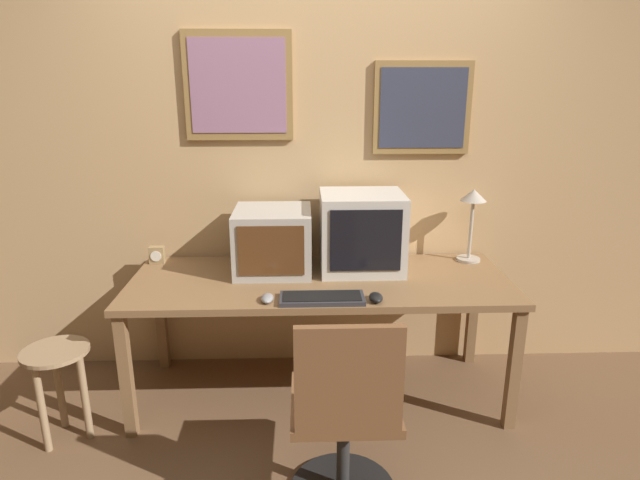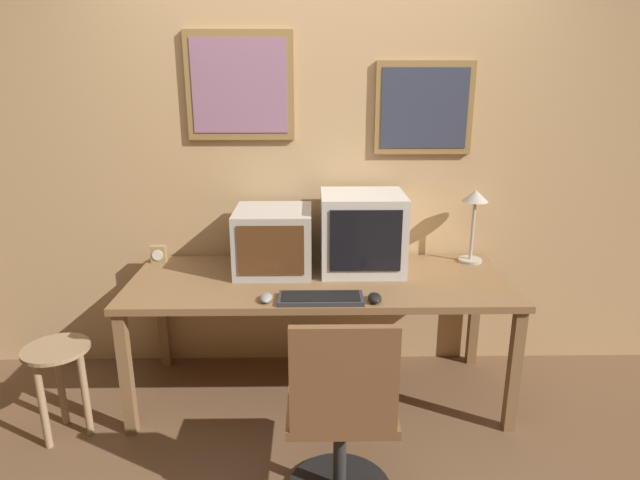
% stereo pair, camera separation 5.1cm
% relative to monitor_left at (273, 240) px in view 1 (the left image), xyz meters
% --- Properties ---
extents(wall_back, '(8.00, 0.08, 2.60)m').
position_rel_monitor_left_xyz_m(wall_back, '(0.25, 0.29, 0.43)').
color(wall_back, tan).
rests_on(wall_back, ground_plane).
extents(desk, '(2.02, 0.78, 0.70)m').
position_rel_monitor_left_xyz_m(desk, '(0.25, -0.14, -0.24)').
color(desk, olive).
rests_on(desk, ground_plane).
extents(monitor_left, '(0.42, 0.42, 0.35)m').
position_rel_monitor_left_xyz_m(monitor_left, '(0.00, 0.00, 0.00)').
color(monitor_left, '#B7B2A8').
rests_on(monitor_left, desk).
extents(monitor_right, '(0.45, 0.40, 0.43)m').
position_rel_monitor_left_xyz_m(monitor_right, '(0.49, 0.01, 0.04)').
color(monitor_right, beige).
rests_on(monitor_right, desk).
extents(keyboard_main, '(0.41, 0.16, 0.03)m').
position_rel_monitor_left_xyz_m(keyboard_main, '(0.25, -0.44, -0.16)').
color(keyboard_main, '#333338').
rests_on(keyboard_main, desk).
extents(mouse_near_keyboard, '(0.07, 0.11, 0.04)m').
position_rel_monitor_left_xyz_m(mouse_near_keyboard, '(0.51, -0.46, -0.15)').
color(mouse_near_keyboard, black).
rests_on(mouse_near_keyboard, desk).
extents(mouse_far_corner, '(0.06, 0.11, 0.03)m').
position_rel_monitor_left_xyz_m(mouse_far_corner, '(-0.01, -0.44, -0.16)').
color(mouse_far_corner, gray).
rests_on(mouse_far_corner, desk).
extents(desk_clock, '(0.08, 0.05, 0.10)m').
position_rel_monitor_left_xyz_m(desk_clock, '(-0.68, 0.14, -0.12)').
color(desk_clock, '#A38456').
rests_on(desk_clock, desk).
extents(desk_lamp, '(0.15, 0.15, 0.43)m').
position_rel_monitor_left_xyz_m(desk_lamp, '(1.14, 0.13, 0.14)').
color(desk_lamp, '#B2A899').
rests_on(desk_lamp, desk).
extents(office_chair, '(0.46, 0.46, 0.90)m').
position_rel_monitor_left_xyz_m(office_chair, '(0.33, -0.98, -0.49)').
color(office_chair, black).
rests_on(office_chair, ground_plane).
extents(side_stool, '(0.31, 0.31, 0.49)m').
position_rel_monitor_left_xyz_m(side_stool, '(-1.03, -0.49, -0.51)').
color(side_stool, '#9E7F5B').
rests_on(side_stool, ground_plane).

